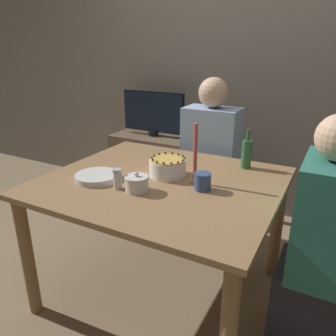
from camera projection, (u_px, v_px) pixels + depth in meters
ground_plane at (162, 290)px, 2.07m from camera, size 12.00×12.00×0.00m
wall_behind at (242, 65)px, 2.77m from camera, size 8.00×0.05×2.60m
dining_table at (162, 198)px, 1.84m from camera, size 1.26×1.10×0.75m
cake at (168, 167)px, 1.84m from camera, size 0.21×0.21×0.11m
sugar_bowl at (137, 183)px, 1.65m from camera, size 0.12×0.12×0.10m
sugar_shaker at (117, 179)px, 1.67m from camera, size 0.05×0.05×0.11m
plate_stack at (97, 177)px, 1.80m from camera, size 0.24×0.24×0.03m
candle at (195, 159)px, 1.72m from camera, size 0.05×0.05×0.32m
bottle at (247, 153)px, 1.95m from camera, size 0.06×0.06×0.24m
cup at (203, 181)px, 1.67m from camera, size 0.09×0.09×0.09m
person_man_blue_shirt at (210, 172)px, 2.50m from camera, size 0.40×0.34×1.25m
person_woman_floral at (318, 257)px, 1.53m from camera, size 0.34×0.40×1.20m
side_cabinet at (154, 167)px, 3.23m from camera, size 0.77×0.41×0.65m
tv_monitor at (153, 113)px, 3.04m from camera, size 0.63×0.10×0.41m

